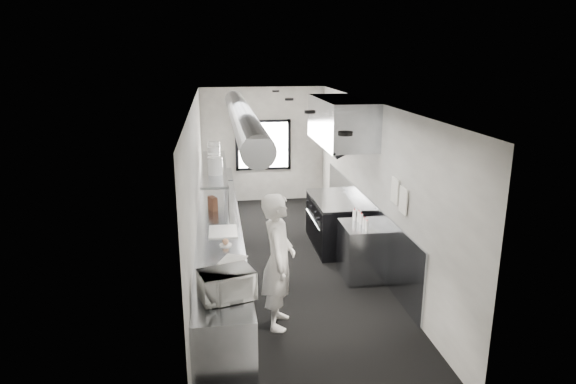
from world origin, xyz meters
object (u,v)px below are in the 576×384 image
object	(u,v)px
prep_counter	(220,254)
far_work_table	(218,193)
small_plate	(226,245)
knife_block	(213,203)
plate_stack_d	(214,151)
cutting_board	(223,232)
squeeze_bottle_e	(354,215)
range	(335,222)
deli_tub_a	(213,283)
squeeze_bottle_b	(364,223)
plate_stack_b	(214,161)
plate_stack_c	(214,155)
plate_stack_a	(215,166)
deli_tub_b	(205,277)
exhaust_hood	(341,121)
squeeze_bottle_c	(361,219)
pass_shelf	(215,168)
microwave	(226,285)
bottle_station	(362,251)
line_cook	(278,261)
squeeze_bottle_a	(367,226)
squeeze_bottle_d	(359,216)

from	to	relation	value
prep_counter	far_work_table	distance (m)	3.70
small_plate	knife_block	world-z (taller)	knife_block
plate_stack_d	cutting_board	bearing A→B (deg)	-87.70
squeeze_bottle_e	range	bearing A→B (deg)	92.23
deli_tub_a	squeeze_bottle_b	xyz separation A→B (m)	(2.38, 1.74, 0.03)
deli_tub_a	plate_stack_d	distance (m)	4.29
knife_block	plate_stack_b	size ratio (longest dim) A/B	0.88
plate_stack_d	squeeze_bottle_e	size ratio (longest dim) A/B	2.01
plate_stack_c	cutting_board	bearing A→B (deg)	-86.94
deli_tub_a	plate_stack_a	distance (m)	3.06
plate_stack_b	range	bearing A→B (deg)	-2.46
prep_counter	squeeze_bottle_b	world-z (taller)	squeeze_bottle_b
deli_tub_b	plate_stack_d	bearing A→B (deg)	87.77
exhaust_hood	squeeze_bottle_e	xyz separation A→B (m)	(-0.01, -1.14, -1.40)
deli_tub_b	squeeze_bottle_e	distance (m)	3.14
plate_stack_c	squeeze_bottle_c	world-z (taller)	plate_stack_c
pass_shelf	deli_tub_b	world-z (taller)	pass_shelf
microwave	plate_stack_d	size ratio (longest dim) A/B	1.56
exhaust_hood	plate_stack_a	distance (m)	2.39
bottle_station	line_cook	size ratio (longest dim) A/B	0.48
prep_counter	knife_block	bearing A→B (deg)	95.68
deli_tub_a	plate_stack_b	xyz separation A→B (m)	(0.06, 3.40, 0.76)
microwave	plate_stack_c	distance (m)	4.16
line_cook	plate_stack_d	size ratio (longest dim) A/B	5.25
plate_stack_b	squeeze_bottle_b	size ratio (longest dim) A/B	1.68
plate_stack_c	squeeze_bottle_b	bearing A→B (deg)	-41.76
plate_stack_c	squeeze_bottle_e	xyz separation A→B (m)	(2.28, -1.65, -0.75)
range	line_cook	size ratio (longest dim) A/B	0.86
pass_shelf	plate_stack_a	size ratio (longest dim) A/B	9.95
range	plate_stack_d	world-z (taller)	plate_stack_d
plate_stack_c	squeeze_bottle_a	bearing A→B (deg)	-43.17
cutting_board	squeeze_bottle_e	world-z (taller)	squeeze_bottle_e
squeeze_bottle_a	small_plate	bearing A→B (deg)	-172.14
prep_counter	range	bearing A→B (deg)	28.74
deli_tub_a	plate_stack_c	world-z (taller)	plate_stack_c
squeeze_bottle_d	plate_stack_d	bearing A→B (deg)	137.42
range	plate_stack_c	bearing A→B (deg)	167.07
deli_tub_b	squeeze_bottle_d	size ratio (longest dim) A/B	0.88
plate_stack_c	plate_stack_d	world-z (taller)	plate_stack_d
line_cook	squeeze_bottle_c	world-z (taller)	line_cook
prep_counter	small_plate	bearing A→B (deg)	-84.00
squeeze_bottle_c	squeeze_bottle_e	size ratio (longest dim) A/B	0.96
microwave	deli_tub_b	size ratio (longest dim) A/B	3.56
microwave	squeeze_bottle_a	world-z (taller)	microwave
deli_tub_a	plate_stack_c	bearing A→B (deg)	89.14
bottle_station	plate_stack_a	bearing A→B (deg)	155.50
plate_stack_a	plate_stack_c	size ratio (longest dim) A/B	0.92
range	knife_block	size ratio (longest dim) A/B	6.65
far_work_table	cutting_board	bearing A→B (deg)	-89.18
knife_block	deli_tub_b	bearing A→B (deg)	-115.26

